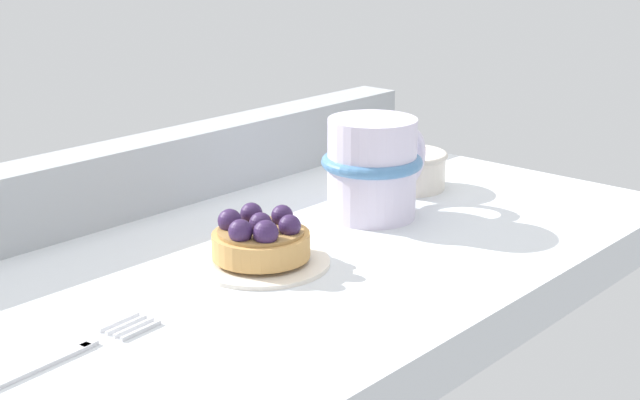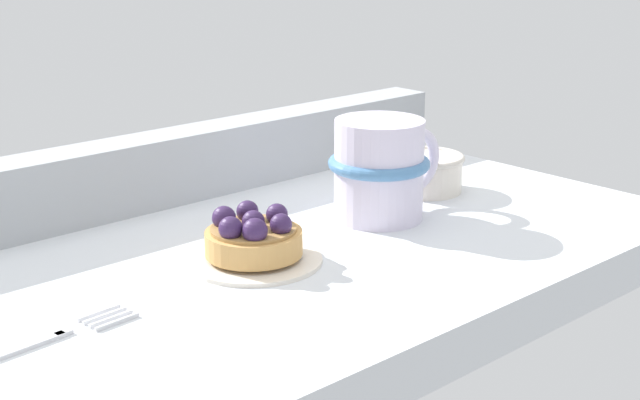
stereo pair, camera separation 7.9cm
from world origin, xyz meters
The scene contains 7 objects.
ground_plane centered at (0.00, 0.00, -2.05)cm, with size 73.89×40.32×4.09cm, color silver.
window_rail_back centered at (0.00, 17.77, 3.35)cm, with size 72.41×4.78×6.69cm, color #9EA3A8.
dessert_plate centered at (-3.05, -1.10, 0.33)cm, with size 11.13×11.13×0.70cm.
raspberry_tart centered at (-3.11, -1.10, 2.24)cm, with size 7.89×7.89×3.82cm.
coffee_mug centered at (12.75, 0.06, 4.73)cm, with size 12.83×9.36×9.31cm.
dessert_fork centered at (-24.46, -3.47, 0.30)cm, with size 18.06×2.91×0.60cm.
sugar_bowl centered at (22.37, 3.01, 2.03)cm, with size 7.95×7.95×3.79cm.
Camera 1 is at (-51.73, -50.71, 27.02)cm, focal length 51.75 mm.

